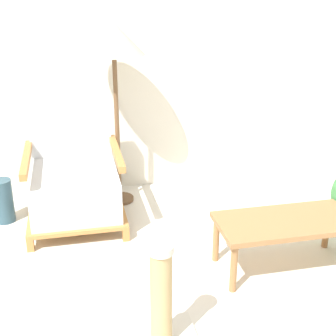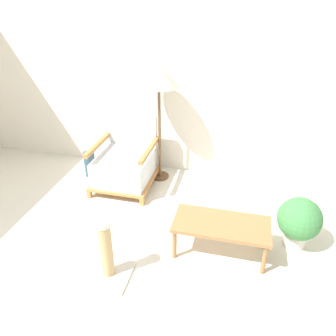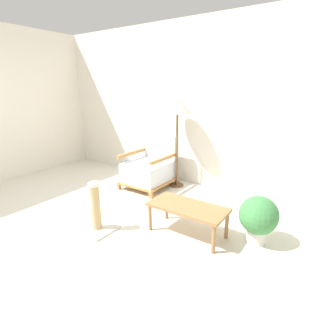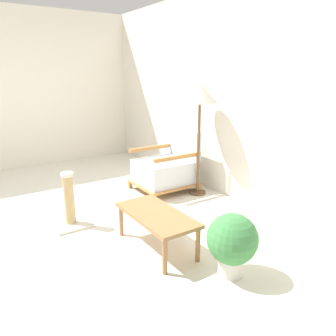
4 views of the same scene
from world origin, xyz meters
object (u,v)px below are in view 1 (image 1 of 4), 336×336
at_px(armchair, 75,184).
at_px(floor_lamp, 114,45).
at_px(scratching_post, 161,313).
at_px(coffee_table, 286,226).
at_px(vase, 3,201).

bearing_deg(armchair, floor_lamp, 36.99).
height_order(armchair, scratching_post, armchair).
relative_size(floor_lamp, coffee_table, 1.66).
height_order(armchair, coffee_table, armchair).
bearing_deg(vase, floor_lamp, 11.04).
height_order(armchair, floor_lamp, floor_lamp).
xyz_separation_m(floor_lamp, vase, (-0.94, -0.18, -1.15)).
relative_size(floor_lamp, scratching_post, 2.46).
relative_size(vase, scratching_post, 0.58).
distance_m(vase, scratching_post, 1.87).
bearing_deg(coffee_table, vase, 150.32).
distance_m(floor_lamp, coffee_table, 1.87).
xyz_separation_m(floor_lamp, scratching_post, (0.00, -1.80, -1.12)).
relative_size(armchair, floor_lamp, 0.57).
xyz_separation_m(armchair, scratching_post, (0.38, -1.51, -0.10)).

